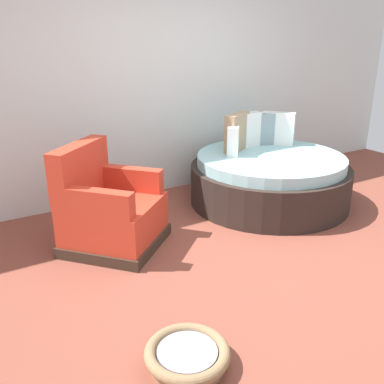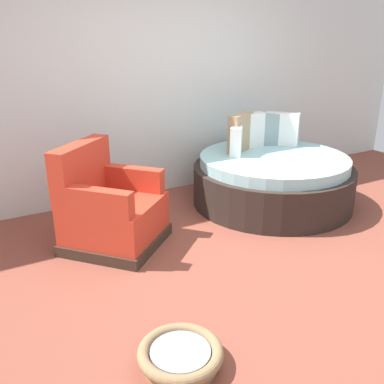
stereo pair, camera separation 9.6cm
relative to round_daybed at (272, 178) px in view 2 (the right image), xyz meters
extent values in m
cube|color=brown|center=(-0.96, -1.09, -0.31)|extent=(8.00, 8.00, 0.02)
cube|color=silver|center=(-0.96, 1.05, 1.19)|extent=(8.00, 0.12, 2.97)
cylinder|color=#2D231E|center=(0.00, -0.02, -0.08)|extent=(1.81, 1.81, 0.44)
cylinder|color=#9ED1D6|center=(0.00, -0.02, 0.20)|extent=(1.66, 1.66, 0.12)
cube|color=white|center=(0.40, 0.33, 0.46)|extent=(0.35, 0.37, 0.39)
cube|color=gray|center=(0.19, 0.44, 0.46)|extent=(0.40, 0.26, 0.38)
cube|color=white|center=(-0.03, 0.43, 0.47)|extent=(0.41, 0.14, 0.41)
cube|color=tan|center=(-0.21, 0.36, 0.48)|extent=(0.43, 0.31, 0.43)
cube|color=white|center=(-0.33, 0.25, 0.43)|extent=(0.30, 0.33, 0.32)
cube|color=#38281E|center=(-1.93, -0.13, -0.25)|extent=(1.13, 1.13, 0.10)
cube|color=red|center=(-1.93, -0.13, -0.03)|extent=(1.07, 1.07, 0.34)
cube|color=red|center=(-2.13, 0.11, 0.39)|extent=(0.67, 0.62, 0.50)
cube|color=red|center=(-2.17, -0.34, 0.25)|extent=(0.54, 0.59, 0.22)
cube|color=red|center=(-1.69, 0.09, 0.25)|extent=(0.54, 0.59, 0.22)
cylinder|color=#8E704C|center=(-2.14, -1.79, -0.27)|extent=(0.44, 0.44, 0.06)
torus|color=#8E704C|center=(-2.14, -1.79, -0.20)|extent=(0.51, 0.51, 0.07)
cylinder|color=gray|center=(-2.14, -1.79, -0.21)|extent=(0.36, 0.36, 0.05)
camera|label=1|loc=(-3.16, -3.52, 1.55)|focal=39.90mm
camera|label=2|loc=(-3.08, -3.57, 1.55)|focal=39.90mm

